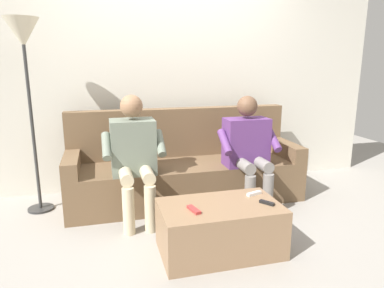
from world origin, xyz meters
name	(u,v)px	position (x,y,z in m)	size (l,w,h in m)	color
ground_plane	(205,228)	(0.00, 0.60, 0.00)	(8.00, 8.00, 0.00)	gray
back_wall	(174,79)	(0.00, -0.64, 1.21)	(4.88, 0.06, 2.42)	beige
couch	(185,170)	(0.00, -0.13, 0.30)	(2.35, 0.72, 0.92)	brown
coffee_table	(220,228)	(0.00, 0.98, 0.19)	(0.89, 0.53, 0.37)	#8C6B4C
person_left_seated	(248,146)	(-0.55, 0.23, 0.61)	(0.57, 0.50, 1.09)	#5B3370
person_right_seated	(134,151)	(0.55, 0.20, 0.63)	(0.55, 0.58, 1.12)	slate
remote_red	(194,210)	(0.22, 1.04, 0.38)	(0.14, 0.04, 0.02)	#B73333
remote_black	(267,203)	(-0.34, 1.06, 0.39)	(0.12, 0.03, 0.02)	black
remote_white	(254,193)	(-0.32, 0.87, 0.39)	(0.13, 0.03, 0.02)	white
floor_lamp	(24,47)	(1.43, -0.19, 1.52)	(0.29, 0.29, 1.78)	#2D2D2D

